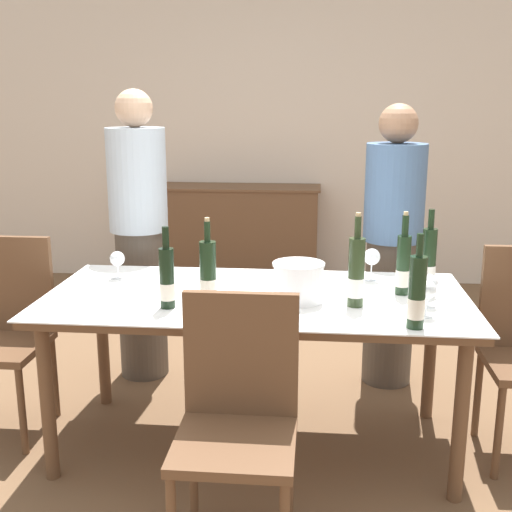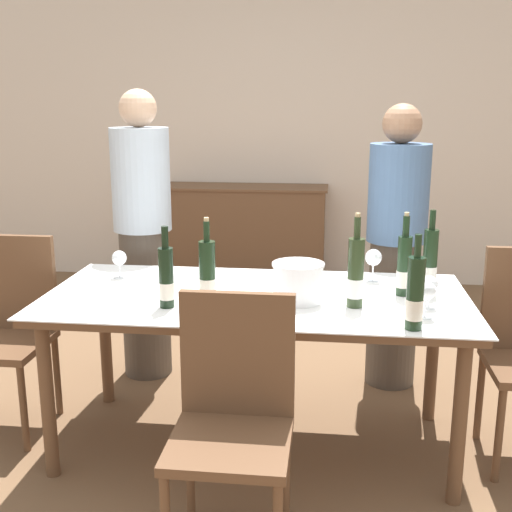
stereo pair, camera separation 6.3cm
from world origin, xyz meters
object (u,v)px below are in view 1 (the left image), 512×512
Objects in this scene: wine_bottle_2 at (417,294)px; wine_bottle_5 at (208,275)px; wine_bottle_4 at (403,265)px; person_guest_left at (392,248)px; wine_glass_0 at (427,291)px; ice_bucket at (298,281)px; wine_bottle_1 at (167,279)px; wine_glass_3 at (117,260)px; wine_bottle_0 at (429,262)px; sideboard_cabinet at (237,236)px; dining_table at (256,309)px; chair_near_front at (237,409)px; wine_glass_2 at (372,258)px; wine_bottle_3 at (356,274)px; person_host at (139,237)px; wine_glass_1 at (430,284)px; chair_left_end at (5,323)px.

wine_bottle_5 is (-0.84, 0.20, -0.00)m from wine_bottle_2.
wine_bottle_4 is (0.00, 0.44, -0.00)m from wine_bottle_2.
wine_glass_0 is at bearing -88.66° from person_guest_left.
ice_bucket is 0.65× the size of wine_bottle_1.
wine_bottle_4 is 2.79× the size of wine_glass_3.
wine_bottle_4 is (-0.12, -0.06, -0.01)m from wine_bottle_0.
sideboard_cabinet is 4.14× the size of wine_bottle_1.
wine_glass_3 is at bearing 163.19° from dining_table.
wine_bottle_4 is 1.06m from chair_near_front.
wine_bottle_1 is at bearing -150.12° from wine_glass_2.
wine_bottle_5 is at bearing -85.23° from sideboard_cabinet.
wine_bottle_3 is (-0.34, -0.25, 0.00)m from wine_bottle_0.
wine_bottle_0 is 0.68m from person_guest_left.
sideboard_cabinet is 0.87× the size of person_host.
wine_glass_1 reaches higher than sideboard_cabinet.
chair_left_end is at bearing 172.92° from wine_bottle_3.
person_host reaches higher than person_guest_left.
wine_bottle_4 is at bearing -67.51° from sideboard_cabinet.
ice_bucket is at bearing -77.38° from sideboard_cabinet.
wine_glass_0 is (1.07, -0.01, -0.02)m from wine_bottle_1.
person_guest_left reaches higher than dining_table.
wine_bottle_1 is 2.57× the size of wine_glass_3.
wine_bottle_2 is at bearing -23.25° from wine_glass_3.
wine_bottle_5 is at bearing -13.69° from chair_left_end.
wine_glass_2 is 1.82m from chair_left_end.
wine_bottle_5 is 0.23× the size of person_host.
person_guest_left is at bearing 1.46° from person_host.
wine_glass_0 is 1.03m from person_guest_left.
dining_table is at bearing 89.85° from chair_near_front.
ice_bucket is at bearing 147.19° from wine_bottle_2.
wine_bottle_4 is 1.37m from wine_glass_3.
wine_glass_0 is 0.96× the size of wine_glass_2.
chair_left_end reaches higher than chair_near_front.
wine_bottle_4 is at bearing -26.15° from person_host.
wine_bottle_5 is at bearing -147.43° from wine_glass_2.
chair_left_end is 0.60× the size of person_guest_left.
wine_bottle_3 is 2.67× the size of wine_glass_0.
sideboard_cabinet is 6.34× the size of ice_bucket.
wine_bottle_2 is 1.80m from person_host.
ice_bucket is at bearing -41.73° from person_host.
wine_bottle_1 reaches higher than sideboard_cabinet.
wine_glass_3 is at bearing 162.29° from ice_bucket.
wine_bottle_5 is 0.24× the size of person_guest_left.
chair_left_end reaches higher than sideboard_cabinet.
wine_bottle_4 is (0.22, 0.19, -0.01)m from wine_bottle_3.
dining_table is 2.00× the size of chair_left_end.
dining_table is 0.77m from wine_bottle_2.
wine_bottle_0 is 0.94× the size of wine_bottle_3.
wine_bottle_1 reaches higher than dining_table.
wine_bottle_1 is at bearing -172.96° from wine_bottle_3.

